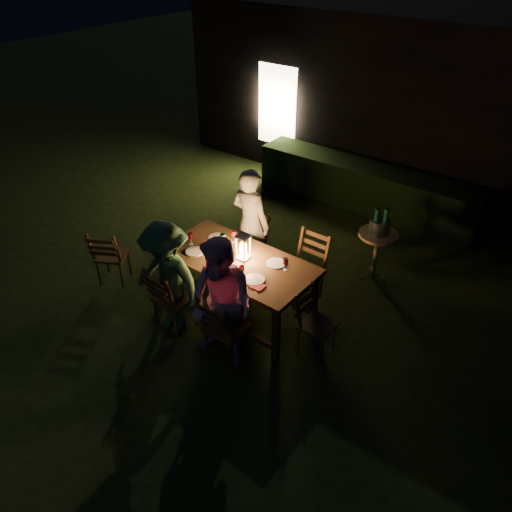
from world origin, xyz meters
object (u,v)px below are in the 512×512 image
Objects in this scene: chair_near_right at (226,338)px; ice_bucket at (380,227)px; dining_table at (238,264)px; chair_near_left at (174,308)px; bottle_bucket_a at (376,224)px; bottle_table at (223,244)px; chair_far_right at (304,280)px; person_house_side at (251,223)px; side_table at (378,239)px; person_opp_right at (222,305)px; lantern at (243,249)px; person_opp_left at (167,279)px; chair_far_left at (249,256)px; chair_end at (316,333)px; chair_spare at (113,264)px; bottle_bucket_b at (385,224)px.

ice_bucket is at bearing 74.93° from chair_near_right.
chair_near_left reaches higher than dining_table.
chair_near_left is 3.03m from bottle_bucket_a.
bottle_table is 2.27m from ice_bucket.
chair_far_right is at bearing 42.31° from bottle_table.
side_table is at bearing -146.37° from person_house_side.
person_opp_right is 0.97m from lantern.
bottle_bucket_a is (0.66, 2.60, 0.08)m from person_opp_right.
chair_far_left is at bearing 90.06° from person_opp_left.
person_opp_right is at bearing -44.58° from chair_end.
ice_bucket is at bearing 76.67° from person_opp_right.
chair_spare is at bearing -161.92° from dining_table.
person_house_side is 1.64m from person_opp_left.
bottle_bucket_a is at bearing -174.59° from chair_end.
chair_near_left is at bearing -120.33° from dining_table.
lantern is at bearing -120.99° from bottle_bucket_a.
lantern is at bearing 60.11° from person_opp_left.
bottle_table is (-0.30, -0.04, -0.02)m from lantern.
chair_near_right reaches higher than chair_near_left.
chair_near_right is at bearing -106.01° from bottle_bucket_b.
chair_spare is 2.99× the size of bottle_bucket_b.
person_opp_left reaches higher than chair_near_right.
lantern is (0.05, 0.05, 0.24)m from dining_table.
chair_near_left is (-0.47, -0.76, -0.46)m from dining_table.
side_table is 2.40× the size of bottle_bucket_b.
lantern is at bearing 45.00° from dining_table.
bottle_bucket_b is at bearing 52.07° from bottle_table.
chair_far_left is 1.31× the size of side_table.
person_opp_left is at bearing -118.76° from dining_table.
chair_spare is at bearing 175.05° from person_opp_right.
person_opp_right reaches higher than bottle_bucket_b.
bottle_table is (0.22, 0.81, 0.19)m from person_opp_left.
chair_far_left is 1.90m from side_table.
dining_table is 1.05m from chair_far_right.
ice_bucket is (1.56, 1.02, 0.57)m from chair_far_left.
ice_bucket is at bearing -116.94° from chair_far_right.
chair_near_left is 1.05m from person_opp_right.
bottle_bucket_b is at bearing 61.97° from chair_near_left.
lantern is at bearing -121.60° from ice_bucket.
chair_spare is 2.99× the size of bottle_bucket_a.
chair_far_left is at bearing -146.62° from bottle_bucket_b.
ice_bucket is 0.08m from bottle_bucket_b.
chair_far_right is 2.96× the size of lantern.
chair_near_right is 3.17× the size of bottle_bucket_b.
bottle_table is 0.88× the size of bottle_bucket_a.
person_opp_left is at bearing 90.00° from person_house_side.
chair_near_right is at bearing 89.35° from person_opp_right.
chair_far_left is 1.85m from chair_end.
bottle_table reaches higher than chair_far_left.
dining_table is at bearing 62.44° from chair_near_left.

